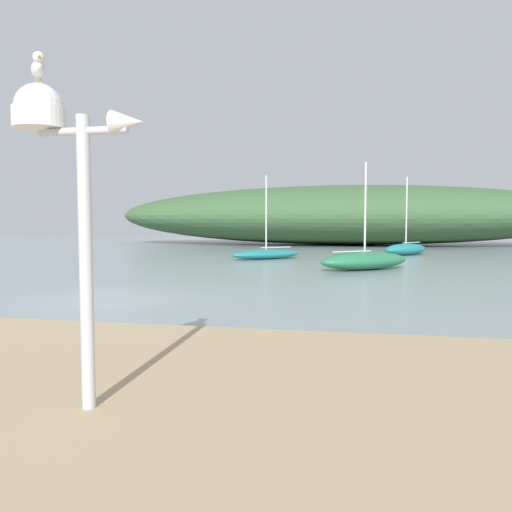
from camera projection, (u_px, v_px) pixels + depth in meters
ground_plane at (111, 300)px, 12.37m from camera, size 120.00×120.00×0.00m
distant_hill at (346, 215)px, 43.91m from camera, size 41.27×12.80×5.16m
mast_structure at (57, 146)px, 4.51m from camera, size 1.23×0.47×2.95m
seagull_on_radar at (38, 67)px, 4.48m from camera, size 0.27×0.32×0.25m
sailboat_inner_mooring at (406, 249)px, 29.77m from camera, size 3.27×3.42×4.61m
sailboat_far_right at (365, 260)px, 20.45m from camera, size 4.23×3.84×4.35m
sailboat_by_sandbar at (266, 254)px, 26.47m from camera, size 3.86×3.43×4.38m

